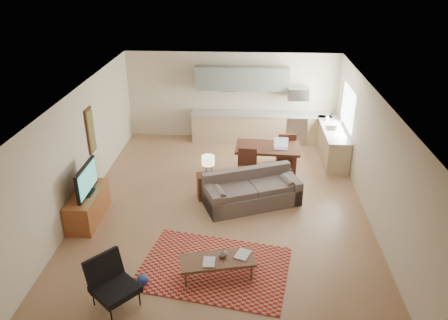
# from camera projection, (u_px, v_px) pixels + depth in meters

# --- Properties ---
(room) EXTENTS (9.00, 9.00, 9.00)m
(room) POSITION_uv_depth(u_px,v_px,m) (223.00, 158.00, 9.46)
(room) COLOR #8E6747
(room) RESTS_ON ground
(kitchen_counter_back) EXTENTS (4.26, 0.64, 0.92)m
(kitchen_counter_back) POSITION_uv_depth(u_px,v_px,m) (260.00, 127.00, 13.56)
(kitchen_counter_back) COLOR tan
(kitchen_counter_back) RESTS_ON ground
(kitchen_counter_right) EXTENTS (0.64, 2.26, 0.92)m
(kitchen_counter_right) POSITION_uv_depth(u_px,v_px,m) (332.00, 144.00, 12.39)
(kitchen_counter_right) COLOR tan
(kitchen_counter_right) RESTS_ON ground
(kitchen_range) EXTENTS (0.62, 0.62, 0.90)m
(kitchen_range) POSITION_uv_depth(u_px,v_px,m) (296.00, 128.00, 13.51)
(kitchen_range) COLOR #A5A8AD
(kitchen_range) RESTS_ON ground
(kitchen_microwave) EXTENTS (0.62, 0.40, 0.35)m
(kitchen_microwave) POSITION_uv_depth(u_px,v_px,m) (298.00, 94.00, 13.05)
(kitchen_microwave) COLOR #A5A8AD
(kitchen_microwave) RESTS_ON room
(upper_cabinets) EXTENTS (2.80, 0.34, 0.70)m
(upper_cabinets) POSITION_uv_depth(u_px,v_px,m) (242.00, 79.00, 13.09)
(upper_cabinets) COLOR slate
(upper_cabinets) RESTS_ON room
(window_right) EXTENTS (0.02, 1.40, 1.05)m
(window_right) POSITION_uv_depth(u_px,v_px,m) (348.00, 107.00, 11.91)
(window_right) COLOR white
(window_right) RESTS_ON room
(wall_art_left) EXTENTS (0.06, 0.42, 1.10)m
(wall_art_left) POSITION_uv_depth(u_px,v_px,m) (91.00, 131.00, 10.36)
(wall_art_left) COLOR olive
(wall_art_left) RESTS_ON room
(triptych) EXTENTS (1.70, 0.04, 0.50)m
(triptych) POSITION_uv_depth(u_px,v_px,m) (229.00, 84.00, 13.32)
(triptych) COLOR beige
(triptych) RESTS_ON room
(rug) EXTENTS (3.02, 2.35, 0.02)m
(rug) POSITION_uv_depth(u_px,v_px,m) (214.00, 268.00, 8.21)
(rug) COLOR maroon
(rug) RESTS_ON floor
(sofa) EXTENTS (2.49, 1.78, 0.79)m
(sofa) POSITION_uv_depth(u_px,v_px,m) (252.00, 190.00, 10.12)
(sofa) COLOR #574C46
(sofa) RESTS_ON floor
(coffee_table) EXTENTS (1.43, 0.82, 0.41)m
(coffee_table) POSITION_uv_depth(u_px,v_px,m) (217.00, 268.00, 7.91)
(coffee_table) COLOR #503220
(coffee_table) RESTS_ON floor
(book_a) EXTENTS (0.23, 0.30, 0.03)m
(book_a) POSITION_uv_depth(u_px,v_px,m) (203.00, 262.00, 7.73)
(book_a) COLOR maroon
(book_a) RESTS_ON coffee_table
(book_b) EXTENTS (0.45, 0.48, 0.02)m
(book_b) POSITION_uv_depth(u_px,v_px,m) (237.00, 253.00, 7.97)
(book_b) COLOR navy
(book_b) RESTS_ON coffee_table
(vase) EXTENTS (0.20, 0.20, 0.17)m
(vase) POSITION_uv_depth(u_px,v_px,m) (223.00, 253.00, 7.85)
(vase) COLOR black
(vase) RESTS_ON coffee_table
(armchair) EXTENTS (1.08, 1.08, 0.87)m
(armchair) POSITION_uv_depth(u_px,v_px,m) (115.00, 285.00, 7.17)
(armchair) COLOR black
(armchair) RESTS_ON floor
(tv_credenza) EXTENTS (0.55, 1.44, 0.66)m
(tv_credenza) POSITION_uv_depth(u_px,v_px,m) (88.00, 206.00, 9.59)
(tv_credenza) COLOR brown
(tv_credenza) RESTS_ON floor
(tv) EXTENTS (0.11, 1.10, 0.66)m
(tv) POSITION_uv_depth(u_px,v_px,m) (86.00, 180.00, 9.30)
(tv) COLOR black
(tv) RESTS_ON tv_credenza
(console_table) EXTENTS (0.60, 0.47, 0.62)m
(console_table) POSITION_uv_depth(u_px,v_px,m) (209.00, 186.00, 10.46)
(console_table) COLOR #381A10
(console_table) RESTS_ON floor
(table_lamp) EXTENTS (0.34, 0.34, 0.50)m
(table_lamp) POSITION_uv_depth(u_px,v_px,m) (208.00, 165.00, 10.22)
(table_lamp) COLOR beige
(table_lamp) RESTS_ON console_table
(dining_table) EXTENTS (1.69, 1.03, 0.83)m
(dining_table) POSITION_uv_depth(u_px,v_px,m) (267.00, 161.00, 11.47)
(dining_table) COLOR #381A10
(dining_table) RESTS_ON floor
(dining_chair_near) EXTENTS (0.51, 0.53, 0.98)m
(dining_chair_near) POSITION_uv_depth(u_px,v_px,m) (247.00, 170.00, 10.85)
(dining_chair_near) COLOR #381A10
(dining_chair_near) RESTS_ON floor
(dining_chair_far) EXTENTS (0.50, 0.52, 1.00)m
(dining_chair_far) POSITION_uv_depth(u_px,v_px,m) (286.00, 148.00, 12.02)
(dining_chair_far) COLOR #381A10
(dining_chair_far) RESTS_ON floor
(laptop) EXTENTS (0.37, 0.29, 0.26)m
(laptop) POSITION_uv_depth(u_px,v_px,m) (281.00, 144.00, 11.12)
(laptop) COLOR #A5A8AD
(laptop) RESTS_ON dining_table
(soap_bottle) EXTENTS (0.10, 0.10, 0.19)m
(soap_bottle) POSITION_uv_depth(u_px,v_px,m) (327.00, 117.00, 12.74)
(soap_bottle) COLOR beige
(soap_bottle) RESTS_ON kitchen_counter_right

